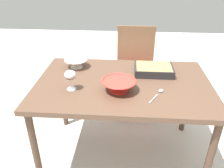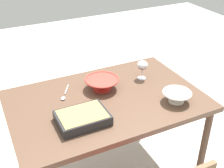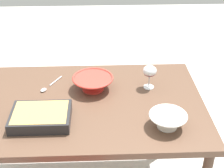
% 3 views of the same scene
% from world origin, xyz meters
% --- Properties ---
extents(dining_table, '(1.35, 0.88, 0.75)m').
position_xyz_m(dining_table, '(0.00, 0.00, 0.67)').
color(dining_table, brown).
rests_on(dining_table, ground_plane).
extents(wine_glass, '(0.08, 0.08, 0.15)m').
position_xyz_m(wine_glass, '(0.37, 0.14, 0.86)').
color(wine_glass, white).
rests_on(wine_glass, dining_table).
extents(casserole_dish, '(0.31, 0.23, 0.06)m').
position_xyz_m(casserole_dish, '(-0.24, -0.18, 0.78)').
color(casserole_dish, '#262628').
rests_on(casserole_dish, dining_table).
extents(mixing_bowl, '(0.20, 0.20, 0.08)m').
position_xyz_m(mixing_bowl, '(0.42, -0.24, 0.79)').
color(mixing_bowl, white).
rests_on(mixing_bowl, dining_table).
extents(small_bowl, '(0.25, 0.25, 0.09)m').
position_xyz_m(small_bowl, '(0.03, 0.13, 0.79)').
color(small_bowl, red).
rests_on(small_bowl, dining_table).
extents(serving_spoon, '(0.12, 0.19, 0.01)m').
position_xyz_m(serving_spoon, '(-0.26, 0.16, 0.75)').
color(serving_spoon, silver).
rests_on(serving_spoon, dining_table).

